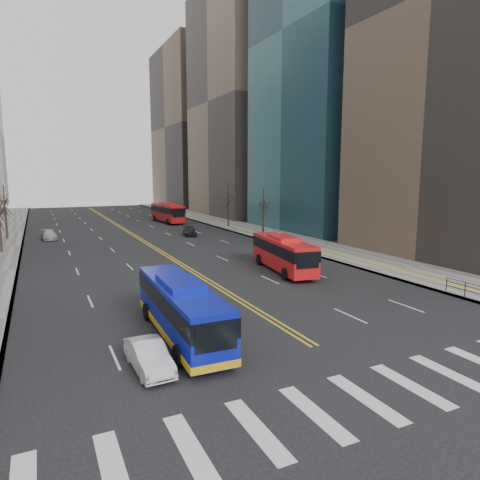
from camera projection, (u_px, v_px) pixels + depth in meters
name	position (u px, v px, depth m)	size (l,w,h in m)	color
ground	(389.00, 392.00, 16.95)	(220.00, 220.00, 0.00)	black
sidewalk_right	(256.00, 231.00, 64.54)	(7.00, 130.00, 0.15)	slate
crosswalk	(389.00, 392.00, 16.95)	(26.70, 4.00, 0.01)	silver
centerline	(126.00, 230.00, 66.06)	(0.55, 100.00, 0.01)	gold
office_towers	(106.00, 85.00, 74.55)	(83.00, 134.00, 58.00)	gray
street_trees	(91.00, 210.00, 44.02)	(35.20, 47.20, 7.60)	black
blue_bus	(181.00, 307.00, 22.48)	(2.70, 10.65, 3.12)	#0B17AD
red_bus_near	(283.00, 251.00, 37.89)	(3.75, 10.15, 3.18)	red
red_bus_far	(167.00, 211.00, 76.81)	(3.31, 11.31, 3.55)	red
car_white	(149.00, 356.00, 18.76)	(1.35, 3.86, 1.27)	silver
car_dark_mid	(190.00, 231.00, 60.24)	(1.59, 3.95, 1.35)	black
car_silver	(49.00, 235.00, 56.49)	(1.71, 4.19, 1.22)	#ACABB1
car_dark_far	(175.00, 215.00, 84.68)	(1.84, 3.98, 1.11)	black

